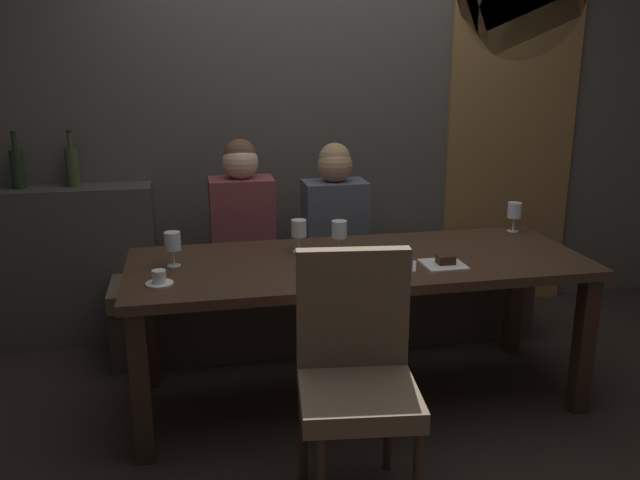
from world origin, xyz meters
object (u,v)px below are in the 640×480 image
(wine_glass_near_left, at_px, (339,231))
(espresso_cup, at_px, (159,279))
(diner_bearded, at_px, (335,212))
(wine_glass_near_right, at_px, (515,211))
(dining_table, at_px, (358,276))
(wine_glass_end_left, at_px, (173,243))
(chair_near_side, at_px, (356,363))
(diner_redhead, at_px, (242,213))
(wine_bottle_dark_red, at_px, (17,168))
(fork_on_table, at_px, (414,266))
(wine_bottle_pale_label, at_px, (72,166))
(dessert_plate, at_px, (444,263))
(wine_glass_far_right, at_px, (299,229))
(banquette_bench, at_px, (327,306))

(wine_glass_near_left, xyz_separation_m, espresso_cup, (-0.86, -0.30, -0.09))
(diner_bearded, height_order, wine_glass_near_right, diner_bearded)
(dining_table, xyz_separation_m, wine_glass_end_left, (-0.87, 0.07, 0.20))
(chair_near_side, relative_size, diner_redhead, 1.24)
(diner_bearded, bearing_deg, wine_glass_near_right, -21.24)
(wine_bottle_dark_red, height_order, wine_glass_near_right, wine_bottle_dark_red)
(chair_near_side, distance_m, wine_glass_near_right, 1.60)
(wine_bottle_dark_red, distance_m, wine_glass_near_right, 2.82)
(dining_table, xyz_separation_m, fork_on_table, (0.22, -0.17, 0.09))
(wine_bottle_pale_label, height_order, dessert_plate, wine_bottle_pale_label)
(diner_redhead, relative_size, wine_glass_end_left, 4.83)
(dining_table, relative_size, wine_glass_far_right, 13.41)
(banquette_bench, xyz_separation_m, wine_glass_end_left, (-0.87, -0.63, 0.62))
(banquette_bench, distance_m, wine_glass_near_left, 0.86)
(wine_glass_near_left, relative_size, fork_on_table, 0.96)
(wine_glass_far_right, distance_m, dessert_plate, 0.73)
(banquette_bench, xyz_separation_m, wine_glass_near_left, (-0.07, -0.58, 0.62))
(diner_redhead, xyz_separation_m, wine_glass_near_right, (1.47, -0.40, 0.03))
(banquette_bench, distance_m, espresso_cup, 1.39)
(chair_near_side, distance_m, diner_bearded, 1.45)
(diner_redhead, xyz_separation_m, espresso_cup, (-0.44, -0.90, -0.06))
(wine_glass_near_left, bearing_deg, wine_glass_far_right, 162.37)
(wine_glass_end_left, xyz_separation_m, espresso_cup, (-0.06, -0.25, -0.09))
(wine_bottle_dark_red, bearing_deg, fork_on_table, -32.22)
(diner_redhead, xyz_separation_m, wine_glass_near_left, (0.43, -0.60, 0.03))
(wine_bottle_pale_label, height_order, espresso_cup, wine_bottle_pale_label)
(wine_glass_near_right, distance_m, fork_on_table, 0.91)
(chair_near_side, xyz_separation_m, dessert_plate, (0.56, 0.54, 0.20))
(wine_bottle_pale_label, bearing_deg, wine_glass_near_right, -17.07)
(wine_bottle_pale_label, distance_m, dessert_plate, 2.22)
(chair_near_side, bearing_deg, wine_bottle_pale_label, 124.67)
(banquette_bench, distance_m, chair_near_side, 1.47)
(dining_table, height_order, wine_glass_end_left, wine_glass_end_left)
(chair_near_side, relative_size, wine_bottle_dark_red, 3.01)
(wine_bottle_pale_label, bearing_deg, diner_redhead, -20.15)
(diner_redhead, distance_m, wine_bottle_dark_red, 1.31)
(wine_glass_far_right, bearing_deg, wine_bottle_pale_label, 142.92)
(diner_bearded, distance_m, wine_bottle_dark_red, 1.83)
(diner_bearded, distance_m, wine_glass_near_right, 1.01)
(wine_glass_end_left, bearing_deg, wine_glass_near_left, 3.58)
(wine_glass_near_right, xyz_separation_m, espresso_cup, (-1.91, -0.51, -0.09))
(chair_near_side, relative_size, wine_glass_end_left, 5.98)
(diner_bearded, relative_size, wine_bottle_dark_red, 2.33)
(diner_bearded, xyz_separation_m, fork_on_table, (0.18, -0.87, -0.07))
(wine_bottle_pale_label, height_order, wine_glass_near_right, wine_bottle_pale_label)
(wine_glass_far_right, distance_m, wine_glass_end_left, 0.62)
(wine_bottle_dark_red, bearing_deg, wine_glass_end_left, -49.02)
(diner_redhead, relative_size, wine_glass_far_right, 4.83)
(chair_near_side, xyz_separation_m, wine_glass_near_left, (0.13, 0.84, 0.29))
(wine_glass_near_right, xyz_separation_m, dessert_plate, (-0.61, -0.51, -0.10))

